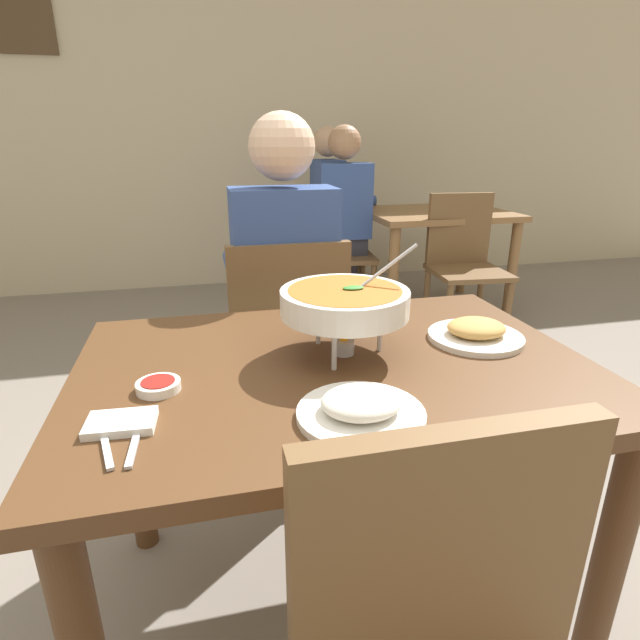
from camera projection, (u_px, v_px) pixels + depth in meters
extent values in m
plane|color=gray|center=(332.00, 599.00, 1.41)|extent=(16.00, 16.00, 0.00)
cube|color=beige|center=(226.00, 102.00, 4.05)|extent=(10.00, 0.10, 3.00)
cube|color=#4C3823|center=(18.00, 9.00, 3.50)|extent=(0.44, 0.03, 0.56)
cube|color=#51331C|center=(335.00, 370.00, 1.17)|extent=(1.17, 0.82, 0.04)
cylinder|color=#51331C|center=(608.00, 567.00, 1.09)|extent=(0.07, 0.07, 0.70)
cylinder|color=#51331C|center=(134.00, 449.00, 1.50)|extent=(0.07, 0.07, 0.70)
cylinder|color=#51331C|center=(454.00, 408.00, 1.73)|extent=(0.07, 0.07, 0.70)
cube|color=brown|center=(283.00, 350.00, 1.99)|extent=(0.44, 0.44, 0.03)
cube|color=brown|center=(290.00, 308.00, 1.72)|extent=(0.42, 0.04, 0.45)
cylinder|color=brown|center=(318.00, 375.00, 2.28)|extent=(0.04, 0.04, 0.42)
cylinder|color=brown|center=(234.00, 384.00, 2.20)|extent=(0.04, 0.04, 0.42)
cylinder|color=brown|center=(341.00, 418.00, 1.93)|extent=(0.04, 0.04, 0.42)
cylinder|color=brown|center=(242.00, 430.00, 1.85)|extent=(0.04, 0.04, 0.42)
cylinder|color=#2D2D38|center=(307.00, 392.00, 2.10)|extent=(0.10, 0.10, 0.45)
cylinder|color=#2D2D38|center=(259.00, 397.00, 2.06)|extent=(0.10, 0.10, 0.45)
cube|color=#2D2D38|center=(283.00, 334.00, 1.94)|extent=(0.32, 0.32, 0.12)
cube|color=#334C8C|center=(284.00, 261.00, 1.76)|extent=(0.36, 0.20, 0.50)
sphere|color=beige|center=(282.00, 147.00, 1.63)|extent=(0.22, 0.22, 0.22)
cylinder|color=#334C8C|center=(316.00, 259.00, 2.00)|extent=(0.08, 0.28, 0.08)
cylinder|color=#334C8C|center=(235.00, 264.00, 1.93)|extent=(0.08, 0.28, 0.08)
cube|color=brown|center=(443.00, 575.00, 0.67)|extent=(0.42, 0.04, 0.45)
cylinder|color=silver|center=(380.00, 331.00, 1.21)|extent=(0.01, 0.01, 0.10)
cylinder|color=silver|center=(318.00, 325.00, 1.25)|extent=(0.01, 0.01, 0.10)
cylinder|color=silver|center=(334.00, 349.00, 1.11)|extent=(0.01, 0.01, 0.10)
torus|color=silver|center=(344.00, 315.00, 1.17)|extent=(0.21, 0.21, 0.01)
cylinder|color=#B2B2B7|center=(344.00, 347.00, 1.20)|extent=(0.05, 0.05, 0.04)
cone|color=orange|center=(344.00, 334.00, 1.19)|extent=(0.02, 0.02, 0.04)
cylinder|color=white|center=(345.00, 302.00, 1.16)|extent=(0.30, 0.30, 0.06)
cylinder|color=#AD6023|center=(345.00, 292.00, 1.15)|extent=(0.26, 0.26, 0.01)
ellipsoid|color=#388433|center=(353.00, 288.00, 1.15)|extent=(0.05, 0.03, 0.01)
cylinder|color=silver|center=(379.00, 273.00, 1.18)|extent=(0.18, 0.01, 0.13)
cylinder|color=white|center=(361.00, 414.00, 0.93)|extent=(0.24, 0.24, 0.01)
ellipsoid|color=white|center=(361.00, 402.00, 0.92)|extent=(0.15, 0.13, 0.04)
cylinder|color=white|center=(475.00, 337.00, 1.28)|extent=(0.24, 0.24, 0.01)
ellipsoid|color=tan|center=(476.00, 328.00, 1.28)|extent=(0.15, 0.13, 0.04)
cylinder|color=white|center=(158.00, 386.00, 1.03)|extent=(0.09, 0.09, 0.02)
cylinder|color=maroon|center=(158.00, 382.00, 1.02)|extent=(0.07, 0.07, 0.01)
cube|color=white|center=(121.00, 423.00, 0.90)|extent=(0.12, 0.09, 0.02)
cube|color=silver|center=(105.00, 442.00, 0.85)|extent=(0.05, 0.17, 0.01)
cube|color=silver|center=(136.00, 438.00, 0.86)|extent=(0.02, 0.17, 0.01)
cube|color=brown|center=(436.00, 214.00, 3.57)|extent=(1.00, 0.80, 0.04)
cylinder|color=brown|center=(393.00, 280.00, 3.29)|extent=(0.07, 0.07, 0.70)
cylinder|color=brown|center=(512.00, 272.00, 3.48)|extent=(0.07, 0.07, 0.70)
cylinder|color=brown|center=(361.00, 257.00, 3.91)|extent=(0.07, 0.07, 0.70)
cylinder|color=brown|center=(464.00, 252.00, 4.10)|extent=(0.07, 0.07, 0.70)
cube|color=brown|center=(334.00, 242.00, 4.04)|extent=(0.48, 0.48, 0.03)
cube|color=brown|center=(359.00, 212.00, 3.98)|extent=(0.08, 0.42, 0.45)
cylinder|color=brown|center=(308.00, 265.00, 4.27)|extent=(0.04, 0.04, 0.42)
cylinder|color=brown|center=(314.00, 276.00, 3.91)|extent=(0.04, 0.04, 0.42)
cylinder|color=brown|center=(352.00, 263.00, 4.32)|extent=(0.04, 0.04, 0.42)
cylinder|color=brown|center=(361.00, 274.00, 3.96)|extent=(0.04, 0.04, 0.42)
cube|color=brown|center=(342.00, 257.00, 3.55)|extent=(0.48, 0.48, 0.03)
cube|color=brown|center=(338.00, 218.00, 3.65)|extent=(0.42, 0.08, 0.45)
cylinder|color=brown|center=(319.00, 296.00, 3.42)|extent=(0.04, 0.04, 0.42)
cylinder|color=brown|center=(373.00, 294.00, 3.47)|extent=(0.04, 0.04, 0.42)
cylinder|color=brown|center=(312.00, 281.00, 3.78)|extent=(0.04, 0.04, 0.42)
cylinder|color=brown|center=(361.00, 279.00, 3.83)|extent=(0.04, 0.04, 0.42)
cube|color=brown|center=(468.00, 272.00, 3.13)|extent=(0.48, 0.48, 0.03)
cube|color=brown|center=(459.00, 229.00, 3.24)|extent=(0.42, 0.08, 0.45)
cylinder|color=brown|center=(448.00, 318.00, 3.01)|extent=(0.04, 0.04, 0.42)
cylinder|color=brown|center=(507.00, 315.00, 3.06)|extent=(0.04, 0.04, 0.42)
cylinder|color=brown|center=(426.00, 299.00, 3.36)|extent=(0.04, 0.04, 0.42)
cylinder|color=brown|center=(480.00, 296.00, 3.41)|extent=(0.04, 0.04, 0.42)
cylinder|color=#2D2D38|center=(344.00, 269.00, 4.06)|extent=(0.10, 0.10, 0.45)
cylinder|color=#2D2D38|center=(338.00, 264.00, 4.24)|extent=(0.10, 0.10, 0.45)
cube|color=#2D2D38|center=(337.00, 232.00, 4.04)|extent=(0.32, 0.32, 0.12)
cube|color=#334C8C|center=(327.00, 193.00, 3.92)|extent=(0.20, 0.36, 0.50)
sphere|color=tan|center=(328.00, 142.00, 3.79)|extent=(0.22, 0.22, 0.22)
cylinder|color=#334C8C|center=(358.00, 201.00, 3.83)|extent=(0.28, 0.08, 0.08)
cylinder|color=#334C8C|center=(346.00, 197.00, 4.12)|extent=(0.28, 0.08, 0.08)
cylinder|color=#2D2D38|center=(351.00, 280.00, 3.75)|extent=(0.10, 0.10, 0.45)
cylinder|color=#2D2D38|center=(325.00, 282.00, 3.71)|extent=(0.10, 0.10, 0.45)
cube|color=#2D2D38|center=(340.00, 244.00, 3.59)|extent=(0.32, 0.32, 0.12)
cube|color=#334C8C|center=(344.00, 201.00, 3.42)|extent=(0.36, 0.20, 0.50)
sphere|color=#A57756|center=(344.00, 142.00, 3.29)|extent=(0.22, 0.22, 0.22)
cylinder|color=#334C8C|center=(357.00, 204.00, 3.65)|extent=(0.08, 0.28, 0.08)
cylinder|color=#334C8C|center=(314.00, 206.00, 3.58)|extent=(0.08, 0.28, 0.08)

